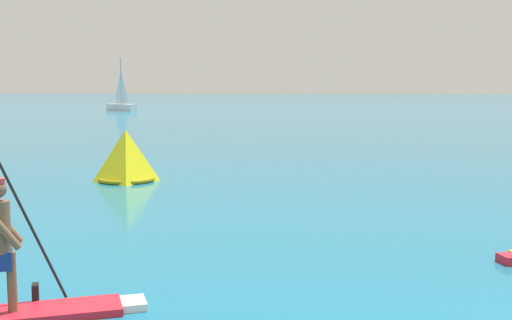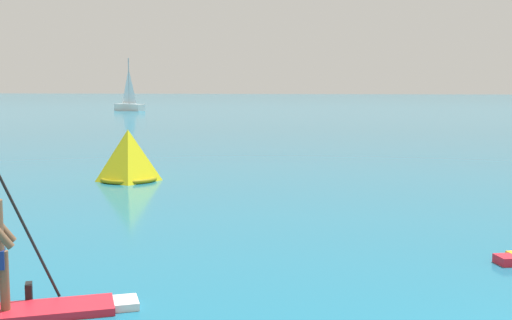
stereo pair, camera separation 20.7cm
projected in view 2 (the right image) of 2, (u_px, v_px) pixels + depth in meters
The scene contains 3 objects.
paddleboarder_near_left at pixel (6, 285), 7.62m from camera, with size 2.82×1.67×1.89m.
race_marker_buoy at pixel (128, 158), 18.61m from camera, with size 1.74×1.74×1.48m.
sailboat_left_horizon at pixel (129, 104), 72.26m from camera, with size 4.03×2.73×5.80m.
Camera 2 is at (-3.06, -5.66, 2.71)m, focal length 45.63 mm.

